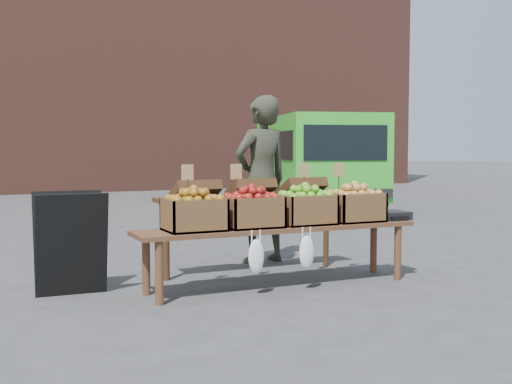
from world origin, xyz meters
name	(u,v)px	position (x,y,z in m)	size (l,w,h in m)	color
ground	(259,284)	(0.00, 0.00, 0.00)	(80.00, 80.00, 0.00)	#424244
brick_building	(47,23)	(0.00, 15.00, 5.00)	(24.00, 4.00, 10.00)	brown
delivery_van	(316,164)	(4.06, 5.90, 0.95)	(1.94, 4.23, 1.89)	green
vendor	(262,180)	(0.52, 1.03, 0.93)	(0.68, 0.45, 1.86)	#2D3023
chalkboard_sign	(70,243)	(-1.68, 0.32, 0.46)	(0.60, 0.33, 0.92)	black
back_table	(251,223)	(0.16, 0.54, 0.52)	(2.10, 0.44, 1.04)	#3B2412
display_bench	(279,256)	(0.12, -0.18, 0.28)	(2.70, 0.56, 0.57)	#52311D
crate_golden_apples	(194,215)	(-0.71, -0.18, 0.71)	(0.50, 0.40, 0.28)	#AD6D18
crate_russet_pears	(252,212)	(-0.16, -0.18, 0.71)	(0.50, 0.40, 0.28)	maroon
crate_red_apples	(305,209)	(0.39, -0.18, 0.71)	(0.50, 0.40, 0.28)	#579A15
crate_green_apples	(354,207)	(0.94, -0.18, 0.71)	(0.50, 0.40, 0.28)	#A5871D
weighing_scale	(390,215)	(1.37, -0.18, 0.61)	(0.34, 0.30, 0.08)	black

